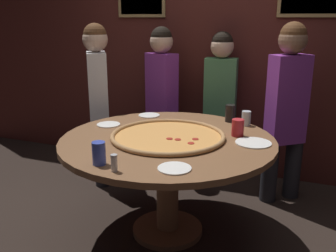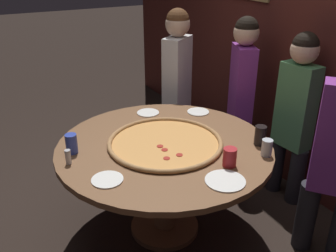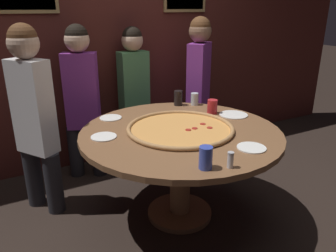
# 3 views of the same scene
# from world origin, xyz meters

# --- Properties ---
(ground_plane) EXTENTS (24.00, 24.00, 0.00)m
(ground_plane) POSITION_xyz_m (0.00, 0.00, 0.00)
(ground_plane) COLOR black
(back_wall) EXTENTS (6.40, 0.08, 2.60)m
(back_wall) POSITION_xyz_m (0.00, 1.35, 1.30)
(back_wall) COLOR #4C1E19
(back_wall) RESTS_ON ground_plane
(dining_table) EXTENTS (1.50, 1.50, 0.74)m
(dining_table) POSITION_xyz_m (0.00, 0.00, 0.60)
(dining_table) COLOR brown
(dining_table) RESTS_ON ground_plane
(giant_pizza) EXTENTS (0.80, 0.80, 0.03)m
(giant_pizza) POSITION_xyz_m (-0.00, 0.01, 0.75)
(giant_pizza) COLOR #E0994C
(giant_pizza) RESTS_ON dining_table
(drink_cup_near_right) EXTENTS (0.08, 0.08, 0.13)m
(drink_cup_near_right) POSITION_xyz_m (-0.18, -0.60, 0.81)
(drink_cup_near_right) COLOR #384CB7
(drink_cup_near_right) RESTS_ON dining_table
(drink_cup_far_right) EXTENTS (0.07, 0.07, 0.11)m
(drink_cup_far_right) POSITION_xyz_m (0.45, 0.52, 0.80)
(drink_cup_far_right) COLOR silver
(drink_cup_far_right) RESTS_ON dining_table
(drink_cup_front_edge) EXTENTS (0.09, 0.09, 0.12)m
(drink_cup_front_edge) POSITION_xyz_m (0.44, 0.23, 0.80)
(drink_cup_front_edge) COLOR #B22328
(drink_cup_front_edge) RESTS_ON dining_table
(drink_cup_beside_pizza) EXTENTS (0.08, 0.08, 0.14)m
(drink_cup_beside_pizza) POSITION_xyz_m (0.31, 0.58, 0.81)
(drink_cup_beside_pizza) COLOR black
(drink_cup_beside_pizza) RESTS_ON dining_table
(white_plate_right_side) EXTENTS (0.24, 0.24, 0.01)m
(white_plate_right_side) POSITION_xyz_m (0.58, 0.10, 0.74)
(white_plate_right_side) COLOR white
(white_plate_right_side) RESTS_ON dining_table
(white_plate_beside_cup) EXTENTS (0.18, 0.18, 0.01)m
(white_plate_beside_cup) POSITION_xyz_m (-0.37, 0.51, 0.74)
(white_plate_beside_cup) COLOR white
(white_plate_beside_cup) RESTS_ON dining_table
(white_plate_near_front) EXTENTS (0.19, 0.19, 0.01)m
(white_plate_near_front) POSITION_xyz_m (0.24, -0.50, 0.74)
(white_plate_near_front) COLOR white
(white_plate_near_front) RESTS_ON dining_table
(white_plate_far_back) EXTENTS (0.18, 0.18, 0.01)m
(white_plate_far_back) POSITION_xyz_m (-0.55, 0.14, 0.74)
(white_plate_far_back) COLOR white
(white_plate_far_back) RESTS_ON dining_table
(condiment_shaker) EXTENTS (0.04, 0.04, 0.10)m
(condiment_shaker) POSITION_xyz_m (-0.05, -0.65, 0.79)
(condiment_shaker) COLOR silver
(condiment_shaker) RESTS_ON dining_table
(diner_far_left) EXTENTS (0.32, 0.39, 1.50)m
(diner_far_left) POSITION_xyz_m (-0.94, 0.63, 0.85)
(diner_far_left) COLOR #232328
(diner_far_left) RESTS_ON ground_plane
(diner_side_left) EXTENTS (0.38, 0.35, 1.52)m
(diner_side_left) POSITION_xyz_m (0.72, 0.87, 0.86)
(diner_side_left) COLOR #232328
(diner_side_left) RESTS_ON ground_plane
(diner_side_right) EXTENTS (0.36, 0.21, 1.43)m
(diner_side_right) POSITION_xyz_m (0.09, 1.13, 0.81)
(diner_side_right) COLOR #232328
(diner_side_right) RESTS_ON ground_plane
(diner_centre_back) EXTENTS (0.39, 0.27, 1.47)m
(diner_centre_back) POSITION_xyz_m (-0.47, 1.03, 0.83)
(diner_centre_back) COLOR #232328
(diner_centre_back) RESTS_ON ground_plane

